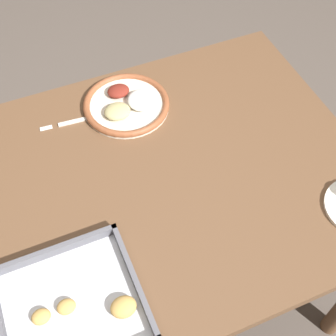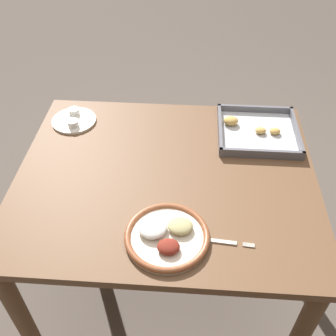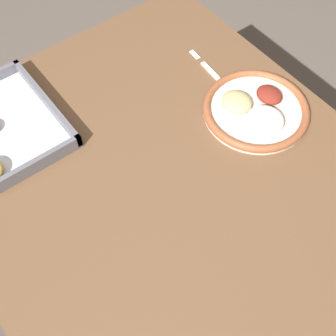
{
  "view_description": "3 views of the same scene",
  "coord_description": "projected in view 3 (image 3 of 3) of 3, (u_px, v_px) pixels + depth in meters",
  "views": [
    {
      "loc": [
        0.29,
        0.66,
        1.73
      ],
      "look_at": [
        0.01,
        0.0,
        0.76
      ],
      "focal_mm": 50.0,
      "sensor_mm": 36.0,
      "label": 1
    },
    {
      "loc": [
        0.08,
        -0.98,
        1.67
      ],
      "look_at": [
        0.01,
        0.0,
        0.76
      ],
      "focal_mm": 42.0,
      "sensor_mm": 36.0,
      "label": 2
    },
    {
      "loc": [
        -0.43,
        0.33,
        1.58
      ],
      "look_at": [
        0.01,
        0.0,
        0.76
      ],
      "focal_mm": 50.0,
      "sensor_mm": 36.0,
      "label": 3
    }
  ],
  "objects": [
    {
      "name": "ground_plane",
      "position": [
        169.0,
        291.0,
        1.62
      ],
      "size": [
        8.0,
        8.0,
        0.0
      ],
      "primitive_type": "plane",
      "color": "#564C44"
    },
    {
      "name": "fork",
      "position": [
        215.0,
        75.0,
        1.18
      ],
      "size": [
        0.19,
        0.03,
        0.0
      ],
      "rotation": [
        0.0,
        0.0,
        -0.08
      ],
      "color": "silver",
      "rests_on": "dining_table"
    },
    {
      "name": "dining_table",
      "position": [
        170.0,
        203.0,
        1.11
      ],
      "size": [
        1.04,
        0.87,
        0.73
      ],
      "color": "brown",
      "rests_on": "ground_plane"
    },
    {
      "name": "dinner_plate",
      "position": [
        256.0,
        110.0,
        1.11
      ],
      "size": [
        0.25,
        0.25,
        0.04
      ],
      "color": "beige",
      "rests_on": "dining_table"
    }
  ]
}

